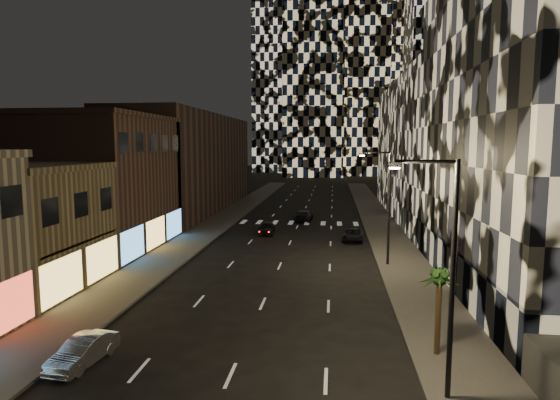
% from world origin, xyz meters
% --- Properties ---
extents(sidewalk_left, '(4.00, 120.00, 0.15)m').
position_xyz_m(sidewalk_left, '(-10.00, 50.00, 0.07)').
color(sidewalk_left, '#47443F').
rests_on(sidewalk_left, ground).
extents(sidewalk_right, '(4.00, 120.00, 0.15)m').
position_xyz_m(sidewalk_right, '(10.00, 50.00, 0.07)').
color(sidewalk_right, '#47443F').
rests_on(sidewalk_right, ground).
extents(curb_left, '(0.20, 120.00, 0.15)m').
position_xyz_m(curb_left, '(-7.90, 50.00, 0.07)').
color(curb_left, '#4C4C47').
rests_on(curb_left, ground).
extents(curb_right, '(0.20, 120.00, 0.15)m').
position_xyz_m(curb_right, '(7.90, 50.00, 0.07)').
color(curb_right, '#4C4C47').
rests_on(curb_right, ground).
extents(retail_tan, '(10.00, 10.00, 8.00)m').
position_xyz_m(retail_tan, '(-17.00, 21.00, 4.00)').
color(retail_tan, olive).
rests_on(retail_tan, ground).
extents(retail_brown, '(10.00, 15.00, 12.00)m').
position_xyz_m(retail_brown, '(-17.00, 33.50, 6.00)').
color(retail_brown, '#4C342B').
rests_on(retail_brown, ground).
extents(retail_filler_left, '(10.00, 40.00, 14.00)m').
position_xyz_m(retail_filler_left, '(-17.00, 60.00, 7.00)').
color(retail_filler_left, '#4C342B').
rests_on(retail_filler_left, ground).
extents(midrise_base, '(0.60, 25.00, 3.00)m').
position_xyz_m(midrise_base, '(12.30, 24.50, 1.50)').
color(midrise_base, '#383838').
rests_on(midrise_base, ground).
extents(midrise_filler_right, '(16.00, 40.00, 18.00)m').
position_xyz_m(midrise_filler_right, '(20.00, 57.00, 9.00)').
color(midrise_filler_right, '#232326').
rests_on(midrise_filler_right, ground).
extents(tower_right_mid, '(20.00, 20.00, 100.00)m').
position_xyz_m(tower_right_mid, '(35.00, 135.00, 50.00)').
color(tower_right_mid, black).
rests_on(tower_right_mid, ground).
extents(tower_left_back, '(24.00, 24.00, 120.00)m').
position_xyz_m(tower_left_back, '(-12.00, 165.00, 60.00)').
color(tower_left_back, black).
rests_on(tower_left_back, ground).
extents(tower_center_low, '(18.00, 18.00, 95.00)m').
position_xyz_m(tower_center_low, '(-2.00, 140.00, 47.50)').
color(tower_center_low, black).
rests_on(tower_center_low, ground).
extents(streetlight_near, '(2.55, 0.25, 9.00)m').
position_xyz_m(streetlight_near, '(8.35, 10.00, 5.35)').
color(streetlight_near, black).
rests_on(streetlight_near, sidewalk_right).
extents(streetlight_far, '(2.55, 0.25, 9.00)m').
position_xyz_m(streetlight_far, '(8.35, 30.00, 5.35)').
color(streetlight_far, black).
rests_on(streetlight_far, sidewalk_right).
extents(car_silver_parked, '(1.77, 3.84, 1.22)m').
position_xyz_m(car_silver_parked, '(-6.66, 11.21, 0.61)').
color(car_silver_parked, '#A2A1A7').
rests_on(car_silver_parked, ground).
extents(car_dark_midlane, '(1.73, 3.96, 1.33)m').
position_xyz_m(car_dark_midlane, '(-2.94, 42.27, 0.66)').
color(car_dark_midlane, black).
rests_on(car_dark_midlane, ground).
extents(car_dark_oncoming, '(2.25, 4.90, 1.39)m').
position_xyz_m(car_dark_oncoming, '(0.52, 51.43, 0.69)').
color(car_dark_oncoming, black).
rests_on(car_dark_oncoming, ground).
extents(car_dark_rightlane, '(2.30, 4.45, 1.20)m').
position_xyz_m(car_dark_rightlane, '(6.24, 39.67, 0.60)').
color(car_dark_rightlane, black).
rests_on(car_dark_rightlane, ground).
extents(palm_tree, '(1.99, 2.02, 3.96)m').
position_xyz_m(palm_tree, '(9.00, 13.80, 3.42)').
color(palm_tree, '#47331E').
rests_on(palm_tree, sidewalk_right).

